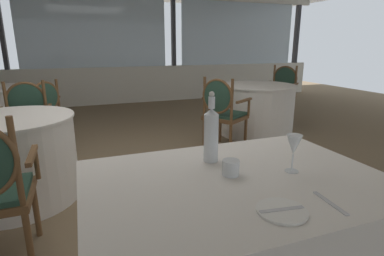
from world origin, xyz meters
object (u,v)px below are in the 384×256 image
at_px(side_plate, 282,211).
at_px(water_bottle, 211,133).
at_px(wine_glass, 294,146).
at_px(dining_chair_0_0, 282,89).
at_px(dining_chair_1_1, 40,109).
at_px(water_tumbler, 231,168).
at_px(dining_chair_0_1, 222,109).
at_px(dining_chair_2_1, 27,117).

relative_size(side_plate, water_bottle, 0.51).
xyz_separation_m(side_plate, wine_glass, (0.27, 0.29, 0.12)).
relative_size(side_plate, dining_chair_0_0, 0.19).
bearing_deg(dining_chair_1_1, water_bottle, 157.55).
distance_m(water_bottle, water_tumbler, 0.23).
bearing_deg(dining_chair_0_1, dining_chair_1_1, 125.17).
xyz_separation_m(water_tumbler, dining_chair_2_1, (-1.21, 2.65, -0.25)).
relative_size(water_tumbler, dining_chair_2_1, 0.08).
relative_size(dining_chair_0_1, dining_chair_2_1, 1.01).
relative_size(wine_glass, dining_chair_0_0, 0.18).
bearing_deg(wine_glass, dining_chair_0_1, 71.63).
bearing_deg(dining_chair_2_1, water_tumbler, 23.96).
xyz_separation_m(dining_chair_0_1, dining_chair_2_1, (-2.28, 0.35, -0.01)).
bearing_deg(dining_chair_2_1, dining_chair_0_0, 99.97).
relative_size(wine_glass, dining_chair_1_1, 0.20).
distance_m(water_bottle, dining_chair_0_0, 4.26).
bearing_deg(dining_chair_0_0, dining_chair_2_1, -22.03).
distance_m(dining_chair_0_0, dining_chair_0_1, 2.03).
xyz_separation_m(water_bottle, dining_chair_1_1, (-1.11, 3.00, -0.38)).
height_order(water_tumbler, dining_chair_2_1, dining_chair_2_1).
xyz_separation_m(water_bottle, dining_chair_0_0, (2.80, 3.19, -0.33)).
xyz_separation_m(dining_chair_0_0, dining_chair_2_1, (-3.99, -0.74, -0.03)).
xyz_separation_m(side_plate, dining_chair_2_1, (-1.23, 3.00, -0.22)).
bearing_deg(dining_chair_2_1, dining_chair_0_1, 80.75).
distance_m(water_tumbler, dining_chair_2_1, 2.92).
xyz_separation_m(wine_glass, dining_chair_0_0, (2.49, 3.45, -0.31)).
distance_m(dining_chair_0_1, dining_chair_1_1, 2.37).
bearing_deg(water_tumbler, dining_chair_1_1, 109.30).
distance_m(wine_glass, dining_chair_2_1, 3.12).
height_order(dining_chair_0_0, dining_chair_2_1, dining_chair_0_0).
bearing_deg(dining_chair_0_1, wine_glass, -140.90).
height_order(water_bottle, dining_chair_0_1, water_bottle).
relative_size(water_bottle, water_tumbler, 4.60).
distance_m(water_tumbler, dining_chair_0_0, 4.39).
xyz_separation_m(water_tumbler, dining_chair_0_0, (2.79, 3.39, -0.22)).
bearing_deg(water_bottle, wine_glass, -40.46).
bearing_deg(dining_chair_0_0, side_plate, 21.03).
height_order(side_plate, dining_chair_0_1, dining_chair_0_1).
bearing_deg(dining_chair_0_0, water_bottle, 16.18).
bearing_deg(water_bottle, water_tumbler, -85.91).
distance_m(side_plate, water_tumbler, 0.36).
bearing_deg(water_tumbler, dining_chair_0_0, 50.55).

